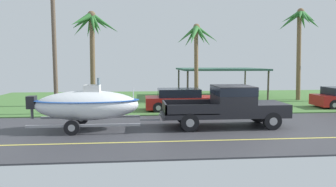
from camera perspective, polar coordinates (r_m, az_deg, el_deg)
name	(u,v)px	position (r m, az deg, el deg)	size (l,w,h in m)	color
ground	(219,104)	(22.85, 9.20, -1.95)	(36.00, 22.00, 0.11)	#38383D
pickup_truck_towing	(232,104)	(15.01, 11.52, -1.90)	(5.93, 2.02, 1.93)	black
boat_on_trailer	(87,105)	(14.56, -14.51, -2.03)	(5.85, 2.41, 2.34)	gray
parked_sedan_far	(181,100)	(19.47, 2.47, -1.20)	(4.56, 1.83, 1.38)	#B21E19
carport_awning	(220,70)	(26.82, 9.38, 4.30)	(6.78, 5.81, 2.48)	#4C4238
palm_tree_near_right	(92,32)	(22.14, -13.67, 10.83)	(3.35, 2.89, 6.44)	brown
palm_tree_mid	(196,43)	(23.09, 5.20, 9.16)	(3.13, 3.25, 5.78)	brown
palm_tree_far_left	(300,28)	(26.83, 22.78, 10.96)	(3.15, 3.18, 7.14)	brown
utility_pole	(54,39)	(19.08, -19.98, 9.21)	(0.24, 1.80, 8.28)	brown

